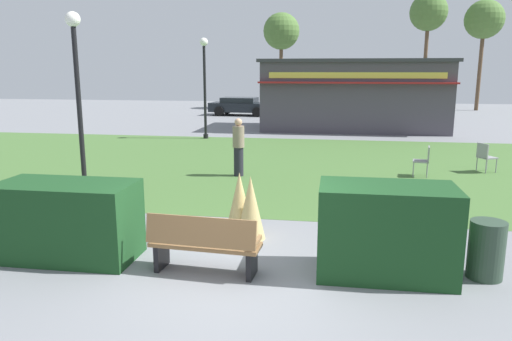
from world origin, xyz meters
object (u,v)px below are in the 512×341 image
(lamppost_far, at_px, (205,76))
(tree_center_bg, at_px, (281,32))
(food_kiosk, at_px, (353,94))
(parked_car_east_slot, at_px, (394,108))
(park_bench, at_px, (204,244))
(tree_left_bg, at_px, (428,13))
(cafe_chair_west, at_px, (485,155))
(person_strolling, at_px, (239,147))
(parked_car_center_slot, at_px, (319,107))
(lamppost_mid, at_px, (77,82))
(trash_bin, at_px, (486,250))
(parked_car_west_slot, at_px, (241,106))
(cafe_chair_east, at_px, (424,159))
(tree_right_bg, at_px, (484,20))

(lamppost_far, bearing_deg, tree_center_bg, 85.29)
(food_kiosk, xyz_separation_m, parked_car_east_slot, (2.84, 6.66, -1.15))
(park_bench, distance_m, tree_left_bg, 34.85)
(cafe_chair_west, relative_size, tree_center_bg, 0.12)
(person_strolling, relative_size, parked_car_east_slot, 0.39)
(food_kiosk, xyz_separation_m, parked_car_center_slot, (-1.95, 6.66, -1.15))
(tree_left_bg, bearing_deg, tree_center_bg, -174.28)
(lamppost_mid, bearing_deg, park_bench, -45.42)
(cafe_chair_west, xyz_separation_m, tree_left_bg, (2.22, 24.48, 6.66))
(trash_bin, height_order, food_kiosk, food_kiosk)
(parked_car_west_slot, relative_size, parked_car_center_slot, 1.01)
(lamppost_far, xyz_separation_m, tree_center_bg, (1.45, 17.58, 3.12))
(cafe_chair_east, xyz_separation_m, parked_car_west_slot, (-8.88, 17.97, 0.12))
(park_bench, bearing_deg, tree_right_bg, 68.95)
(cafe_chair_east, xyz_separation_m, tree_center_bg, (-6.88, 24.27, 5.35))
(parked_car_east_slot, bearing_deg, tree_right_bg, 44.78)
(lamppost_far, bearing_deg, cafe_chair_east, -38.77)
(cafe_chair_east, distance_m, person_strolling, 5.41)
(cafe_chair_west, bearing_deg, parked_car_center_slot, 108.05)
(park_bench, bearing_deg, food_kiosk, 81.59)
(parked_car_center_slot, distance_m, parked_car_east_slot, 4.80)
(lamppost_mid, bearing_deg, cafe_chair_west, 21.66)
(person_strolling, bearing_deg, parked_car_center_slot, -37.61)
(parked_car_center_slot, bearing_deg, parked_car_west_slot, 179.99)
(lamppost_mid, bearing_deg, cafe_chair_east, 20.88)
(lamppost_mid, height_order, tree_center_bg, tree_center_bg)
(cafe_chair_east, height_order, parked_car_west_slot, parked_car_west_slot)
(cafe_chair_east, bearing_deg, parked_car_west_slot, 116.29)
(lamppost_far, distance_m, parked_car_east_slot, 14.89)
(parked_car_west_slot, distance_m, parked_car_center_slot, 5.23)
(food_kiosk, bearing_deg, parked_car_west_slot, 137.15)
(cafe_chair_east, relative_size, parked_car_east_slot, 0.21)
(lamppost_mid, xyz_separation_m, tree_right_bg, (16.78, 28.11, 3.80))
(lamppost_mid, distance_m, tree_right_bg, 32.96)
(lamppost_far, relative_size, cafe_chair_east, 4.96)
(lamppost_mid, relative_size, parked_car_east_slot, 1.03)
(food_kiosk, height_order, parked_car_west_slot, food_kiosk)
(tree_right_bg, bearing_deg, food_kiosk, -125.75)
(lamppost_far, distance_m, person_strolling, 8.27)
(lamppost_far, height_order, parked_car_east_slot, lamppost_far)
(cafe_chair_west, distance_m, parked_car_center_slot, 17.96)
(person_strolling, height_order, tree_center_bg, tree_center_bg)
(trash_bin, distance_m, parked_car_center_slot, 25.36)
(food_kiosk, distance_m, cafe_chair_east, 11.50)
(food_kiosk, xyz_separation_m, cafe_chair_west, (3.61, -10.41, -1.26))
(parked_car_center_slot, xyz_separation_m, tree_left_bg, (7.78, 7.41, 6.55))
(trash_bin, height_order, parked_car_west_slot, parked_car_west_slot)
(trash_bin, xyz_separation_m, food_kiosk, (-1.38, 18.48, 1.35))
(parked_car_west_slot, distance_m, tree_left_bg, 16.34)
(trash_bin, height_order, cafe_chair_east, cafe_chair_east)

